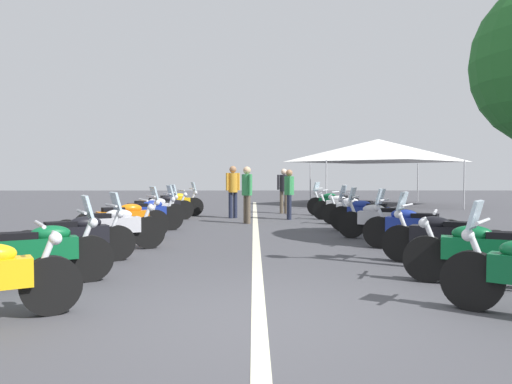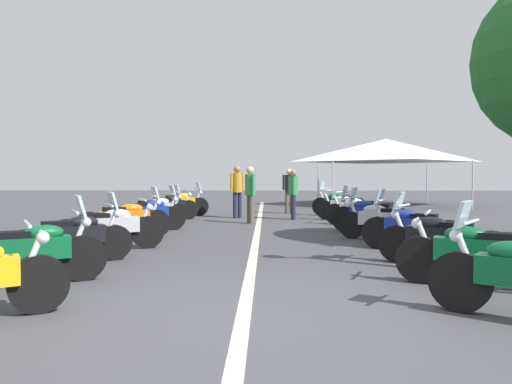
{
  "view_description": "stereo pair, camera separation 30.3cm",
  "coord_description": "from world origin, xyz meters",
  "px_view_note": "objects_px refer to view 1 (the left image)",
  "views": [
    {
      "loc": [
        -4.99,
        0.06,
        1.51
      ],
      "look_at": [
        6.24,
        0.0,
        1.1
      ],
      "focal_mm": 34.34,
      "sensor_mm": 36.0,
      "label": 1
    },
    {
      "loc": [
        -4.99,
        -0.25,
        1.51
      ],
      "look_at": [
        6.24,
        0.0,
        1.1
      ],
      "focal_mm": 34.34,
      "sensor_mm": 36.0,
      "label": 2
    }
  ],
  "objects_px": {
    "motorcycle_left_row_4": "(124,219)",
    "motorcycle_right_row_1": "(485,252)",
    "motorcycle_right_row_4": "(380,220)",
    "motorcycle_right_row_7": "(343,206)",
    "motorcycle_right_row_2": "(444,237)",
    "motorcycle_right_row_3": "(412,227)",
    "motorcycle_left_row_3": "(110,228)",
    "motorcycle_left_row_7": "(164,206)",
    "motorcycle_left_row_8": "(175,203)",
    "bystander_2": "(289,190)",
    "event_tent": "(378,151)",
    "bystander_4": "(233,187)",
    "motorcycle_left_row_6": "(152,210)",
    "motorcycle_left_row_1": "(39,252)",
    "motorcycle_left_row_2": "(77,237)",
    "motorcycle_left_row_5": "(147,214)",
    "bystander_1": "(247,190)",
    "bystander_0": "(284,187)",
    "motorcycle_right_row_8": "(334,203)",
    "motorcycle_right_row_5": "(367,214)",
    "motorcycle_right_row_6": "(356,210)"
  },
  "relations": [
    {
      "from": "motorcycle_left_row_4",
      "to": "motorcycle_right_row_1",
      "type": "relative_size",
      "value": 0.97
    },
    {
      "from": "motorcycle_right_row_4",
      "to": "motorcycle_right_row_7",
      "type": "height_order",
      "value": "motorcycle_right_row_4"
    },
    {
      "from": "motorcycle_right_row_2",
      "to": "motorcycle_right_row_3",
      "type": "bearing_deg",
      "value": -56.86
    },
    {
      "from": "motorcycle_left_row_3",
      "to": "motorcycle_left_row_7",
      "type": "bearing_deg",
      "value": 63.46
    },
    {
      "from": "motorcycle_left_row_8",
      "to": "bystander_2",
      "type": "bearing_deg",
      "value": -37.45
    },
    {
      "from": "bystander_2",
      "to": "event_tent",
      "type": "relative_size",
      "value": 0.25
    },
    {
      "from": "motorcycle_right_row_7",
      "to": "bystander_4",
      "type": "relative_size",
      "value": 1.09
    },
    {
      "from": "motorcycle_left_row_6",
      "to": "motorcycle_left_row_7",
      "type": "height_order",
      "value": "motorcycle_left_row_6"
    },
    {
      "from": "motorcycle_left_row_1",
      "to": "motorcycle_left_row_7",
      "type": "relative_size",
      "value": 0.99
    },
    {
      "from": "motorcycle_right_row_4",
      "to": "bystander_4",
      "type": "bearing_deg",
      "value": -31.21
    },
    {
      "from": "motorcycle_left_row_1",
      "to": "motorcycle_right_row_4",
      "type": "relative_size",
      "value": 0.97
    },
    {
      "from": "motorcycle_right_row_1",
      "to": "motorcycle_right_row_2",
      "type": "distance_m",
      "value": 1.49
    },
    {
      "from": "motorcycle_left_row_2",
      "to": "motorcycle_right_row_4",
      "type": "relative_size",
      "value": 0.94
    },
    {
      "from": "motorcycle_left_row_1",
      "to": "motorcycle_left_row_2",
      "type": "bearing_deg",
      "value": 63.94
    },
    {
      "from": "motorcycle_right_row_1",
      "to": "motorcycle_left_row_6",
      "type": "bearing_deg",
      "value": -29.76
    },
    {
      "from": "motorcycle_left_row_5",
      "to": "bystander_1",
      "type": "bearing_deg",
      "value": 11.3
    },
    {
      "from": "bystander_0",
      "to": "bystander_4",
      "type": "xyz_separation_m",
      "value": [
        -1.94,
        1.87,
        0.05
      ]
    },
    {
      "from": "motorcycle_left_row_2",
      "to": "motorcycle_left_row_5",
      "type": "xyz_separation_m",
      "value": [
        4.71,
        -0.14,
        0.01
      ]
    },
    {
      "from": "motorcycle_right_row_8",
      "to": "bystander_0",
      "type": "bearing_deg",
      "value": -3.8
    },
    {
      "from": "motorcycle_right_row_7",
      "to": "bystander_4",
      "type": "bearing_deg",
      "value": 10.73
    },
    {
      "from": "bystander_4",
      "to": "motorcycle_right_row_2",
      "type": "bearing_deg",
      "value": 172.89
    },
    {
      "from": "motorcycle_left_row_1",
      "to": "motorcycle_left_row_7",
      "type": "bearing_deg",
      "value": 61.52
    },
    {
      "from": "bystander_2",
      "to": "motorcycle_right_row_8",
      "type": "bearing_deg",
      "value": -144.68
    },
    {
      "from": "motorcycle_left_row_7",
      "to": "motorcycle_left_row_8",
      "type": "xyz_separation_m",
      "value": [
        1.42,
        -0.11,
        0.02
      ]
    },
    {
      "from": "motorcycle_right_row_5",
      "to": "bystander_2",
      "type": "xyz_separation_m",
      "value": [
        3.56,
        1.76,
        0.5
      ]
    },
    {
      "from": "motorcycle_left_row_8",
      "to": "bystander_4",
      "type": "distance_m",
      "value": 2.25
    },
    {
      "from": "motorcycle_left_row_1",
      "to": "motorcycle_right_row_1",
      "type": "height_order",
      "value": "motorcycle_left_row_1"
    },
    {
      "from": "motorcycle_right_row_4",
      "to": "motorcycle_right_row_6",
      "type": "relative_size",
      "value": 0.99
    },
    {
      "from": "motorcycle_right_row_2",
      "to": "bystander_1",
      "type": "xyz_separation_m",
      "value": [
        6.9,
        3.32,
        0.56
      ]
    },
    {
      "from": "motorcycle_left_row_3",
      "to": "event_tent",
      "type": "relative_size",
      "value": 0.31
    },
    {
      "from": "motorcycle_right_row_3",
      "to": "bystander_2",
      "type": "distance_m",
      "value": 6.92
    },
    {
      "from": "motorcycle_left_row_6",
      "to": "motorcycle_right_row_2",
      "type": "bearing_deg",
      "value": -75.02
    },
    {
      "from": "motorcycle_right_row_3",
      "to": "motorcycle_left_row_2",
      "type": "bearing_deg",
      "value": 44.94
    },
    {
      "from": "motorcycle_left_row_2",
      "to": "motorcycle_right_row_1",
      "type": "relative_size",
      "value": 0.88
    },
    {
      "from": "motorcycle_right_row_8",
      "to": "bystander_0",
      "type": "distance_m",
      "value": 2.17
    },
    {
      "from": "motorcycle_right_row_1",
      "to": "bystander_2",
      "type": "distance_m",
      "value": 9.9
    },
    {
      "from": "motorcycle_left_row_3",
      "to": "motorcycle_left_row_2",
      "type": "bearing_deg",
      "value": -123.77
    },
    {
      "from": "motorcycle_right_row_2",
      "to": "bystander_0",
      "type": "distance_m",
      "value": 10.89
    },
    {
      "from": "motorcycle_right_row_3",
      "to": "bystander_4",
      "type": "height_order",
      "value": "bystander_4"
    },
    {
      "from": "motorcycle_left_row_6",
      "to": "bystander_4",
      "type": "distance_m",
      "value": 3.34
    },
    {
      "from": "motorcycle_right_row_7",
      "to": "motorcycle_right_row_2",
      "type": "bearing_deg",
      "value": 115.25
    },
    {
      "from": "motorcycle_left_row_1",
      "to": "motorcycle_left_row_5",
      "type": "height_order",
      "value": "motorcycle_left_row_5"
    },
    {
      "from": "motorcycle_left_row_2",
      "to": "motorcycle_left_row_5",
      "type": "height_order",
      "value": "motorcycle_left_row_5"
    },
    {
      "from": "motorcycle_right_row_6",
      "to": "bystander_2",
      "type": "relative_size",
      "value": 1.16
    },
    {
      "from": "motorcycle_left_row_2",
      "to": "bystander_1",
      "type": "height_order",
      "value": "bystander_1"
    },
    {
      "from": "motorcycle_right_row_7",
      "to": "bystander_2",
      "type": "distance_m",
      "value": 1.84
    },
    {
      "from": "motorcycle_right_row_2",
      "to": "motorcycle_right_row_5",
      "type": "bearing_deg",
      "value": -55.12
    },
    {
      "from": "motorcycle_right_row_8",
      "to": "motorcycle_right_row_2",
      "type": "bearing_deg",
      "value": 123.84
    },
    {
      "from": "motorcycle_left_row_8",
      "to": "bystander_1",
      "type": "bearing_deg",
      "value": -64.83
    },
    {
      "from": "motorcycle_right_row_8",
      "to": "bystander_1",
      "type": "xyz_separation_m",
      "value": [
        -2.56,
        3.07,
        0.55
      ]
    }
  ]
}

